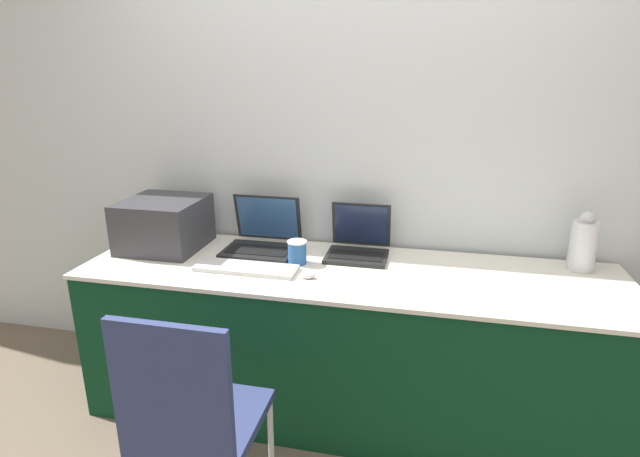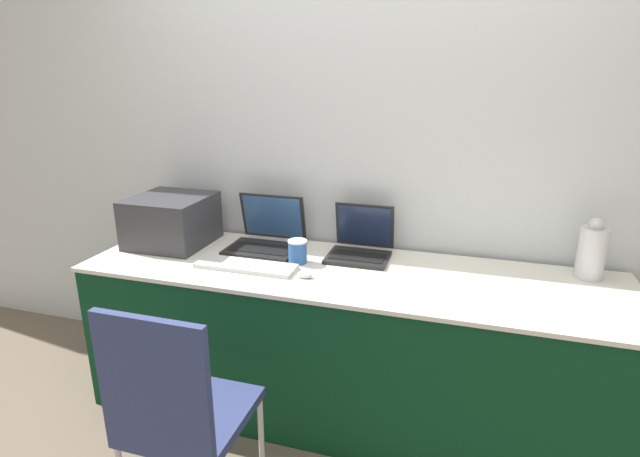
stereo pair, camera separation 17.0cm
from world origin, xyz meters
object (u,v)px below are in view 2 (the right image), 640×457
at_px(laptop_left, 266,237).
at_px(metal_pitcher, 592,251).
at_px(printer, 171,219).
at_px(coffee_cup, 298,251).
at_px(chair, 178,407).
at_px(external_keyboard, 246,266).
at_px(mouse, 305,275).
at_px(laptop_right, 360,245).

bearing_deg(laptop_left, metal_pitcher, 2.12).
height_order(printer, coffee_cup, printer).
bearing_deg(metal_pitcher, chair, -144.03).
xyz_separation_m(external_keyboard, chair, (0.06, -0.71, -0.25)).
bearing_deg(chair, mouse, 70.27).
relative_size(laptop_left, external_keyboard, 0.75).
bearing_deg(laptop_right, chair, -112.29).
relative_size(printer, metal_pitcher, 1.41).
height_order(external_keyboard, coffee_cup, coffee_cup).
bearing_deg(coffee_cup, metal_pitcher, 9.08).
distance_m(laptop_left, laptop_right, 0.50).
bearing_deg(laptop_right, external_keyboard, -146.65).
xyz_separation_m(metal_pitcher, chair, (-1.45, -1.06, -0.37)).
bearing_deg(mouse, laptop_left, 135.13).
bearing_deg(mouse, coffee_cup, 119.00).
bearing_deg(mouse, printer, 164.21).
height_order(laptop_left, external_keyboard, laptop_left).
bearing_deg(laptop_right, mouse, -117.10).
relative_size(laptop_left, chair, 0.39).
bearing_deg(external_keyboard, laptop_left, 93.37).
bearing_deg(laptop_left, printer, -170.39).
xyz_separation_m(external_keyboard, coffee_cup, (0.21, 0.14, 0.05)).
distance_m(laptop_left, chair, 1.05).
bearing_deg(metal_pitcher, printer, -176.01).
bearing_deg(coffee_cup, mouse, -61.00).
bearing_deg(laptop_right, coffee_cup, -146.48).
xyz_separation_m(printer, external_keyboard, (0.52, -0.20, -0.13)).
bearing_deg(metal_pitcher, laptop_right, -178.31).
relative_size(printer, mouse, 5.57).
relative_size(laptop_right, mouse, 4.25).
relative_size(laptop_right, coffee_cup, 2.65).
relative_size(printer, external_keyboard, 0.82).
xyz_separation_m(coffee_cup, chair, (-0.15, -0.85, -0.30)).
relative_size(external_keyboard, chair, 0.52).
bearing_deg(chair, external_keyboard, 94.64).
bearing_deg(coffee_cup, printer, 174.81).
xyz_separation_m(external_keyboard, mouse, (0.30, -0.03, 0.00)).
xyz_separation_m(coffee_cup, mouse, (0.09, -0.17, -0.04)).
relative_size(external_keyboard, mouse, 6.79).
relative_size(mouse, metal_pitcher, 0.25).
bearing_deg(external_keyboard, coffee_cup, 33.13).
bearing_deg(mouse, laptop_right, 62.90).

